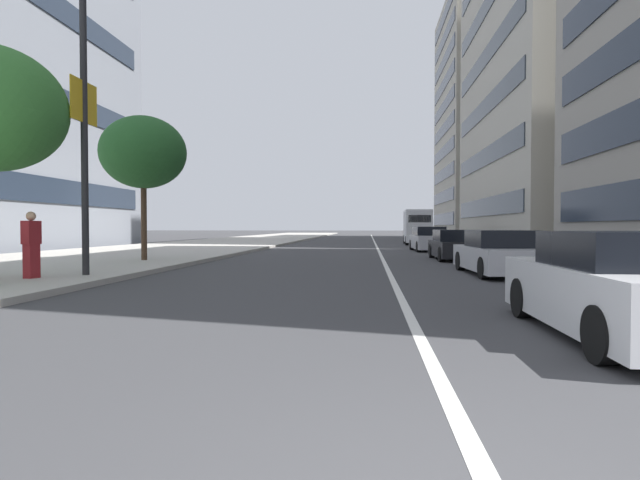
{
  "coord_description": "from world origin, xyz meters",
  "views": [
    {
      "loc": [
        -2.18,
        0.68,
        1.43
      ],
      "look_at": [
        13.93,
        2.17,
        1.02
      ],
      "focal_mm": 28.83,
      "sensor_mm": 36.0,
      "label": 1
    }
  ],
  "objects_px": {
    "car_lead_in_lane": "(455,246)",
    "delivery_van_ahead": "(417,226)",
    "street_lamp_with_banners": "(97,71)",
    "car_following_behind": "(500,254)",
    "car_approaching_light": "(429,239)",
    "car_far_down_avenue": "(624,288)",
    "pedestrian_on_plaza": "(31,245)",
    "street_tree_by_lamp_post": "(143,153)"
  },
  "relations": [
    {
      "from": "car_far_down_avenue",
      "to": "street_tree_by_lamp_post",
      "type": "bearing_deg",
      "value": 44.22
    },
    {
      "from": "street_tree_by_lamp_post",
      "to": "street_lamp_with_banners",
      "type": "bearing_deg",
      "value": -166.16
    },
    {
      "from": "car_following_behind",
      "to": "delivery_van_ahead",
      "type": "bearing_deg",
      "value": -2.08
    },
    {
      "from": "street_tree_by_lamp_post",
      "to": "pedestrian_on_plaza",
      "type": "distance_m",
      "value": 7.83
    },
    {
      "from": "car_approaching_light",
      "to": "pedestrian_on_plaza",
      "type": "distance_m",
      "value": 22.39
    },
    {
      "from": "car_approaching_light",
      "to": "pedestrian_on_plaza",
      "type": "xyz_separation_m",
      "value": [
        -18.89,
        12.02,
        0.3
      ]
    },
    {
      "from": "car_lead_in_lane",
      "to": "street_tree_by_lamp_post",
      "type": "bearing_deg",
      "value": 105.06
    },
    {
      "from": "street_lamp_with_banners",
      "to": "street_tree_by_lamp_post",
      "type": "height_order",
      "value": "street_lamp_with_banners"
    },
    {
      "from": "car_approaching_light",
      "to": "delivery_van_ahead",
      "type": "relative_size",
      "value": 0.76
    },
    {
      "from": "street_lamp_with_banners",
      "to": "pedestrian_on_plaza",
      "type": "bearing_deg",
      "value": 126.98
    },
    {
      "from": "car_far_down_avenue",
      "to": "car_approaching_light",
      "type": "relative_size",
      "value": 0.89
    },
    {
      "from": "car_following_behind",
      "to": "delivery_van_ahead",
      "type": "height_order",
      "value": "delivery_van_ahead"
    },
    {
      "from": "car_lead_in_lane",
      "to": "street_lamp_with_banners",
      "type": "height_order",
      "value": "street_lamp_with_banners"
    },
    {
      "from": "car_far_down_avenue",
      "to": "car_following_behind",
      "type": "xyz_separation_m",
      "value": [
        8.89,
        -0.66,
        -0.03
      ]
    },
    {
      "from": "car_approaching_light",
      "to": "car_following_behind",
      "type": "bearing_deg",
      "value": 179.18
    },
    {
      "from": "car_following_behind",
      "to": "car_lead_in_lane",
      "type": "height_order",
      "value": "car_following_behind"
    },
    {
      "from": "street_tree_by_lamp_post",
      "to": "delivery_van_ahead",
      "type": "bearing_deg",
      "value": -28.67
    },
    {
      "from": "delivery_van_ahead",
      "to": "car_approaching_light",
      "type": "bearing_deg",
      "value": 179.91
    },
    {
      "from": "car_far_down_avenue",
      "to": "pedestrian_on_plaza",
      "type": "xyz_separation_m",
      "value": [
        5.21,
        11.68,
        0.35
      ]
    },
    {
      "from": "car_far_down_avenue",
      "to": "delivery_van_ahead",
      "type": "bearing_deg",
      "value": -1.13
    },
    {
      "from": "car_lead_in_lane",
      "to": "delivery_van_ahead",
      "type": "xyz_separation_m",
      "value": [
        19.64,
        -0.23,
        0.85
      ]
    },
    {
      "from": "car_approaching_light",
      "to": "street_tree_by_lamp_post",
      "type": "relative_size",
      "value": 0.86
    },
    {
      "from": "car_following_behind",
      "to": "car_lead_in_lane",
      "type": "bearing_deg",
      "value": -0.73
    },
    {
      "from": "car_far_down_avenue",
      "to": "street_lamp_with_banners",
      "type": "bearing_deg",
      "value": 59.51
    },
    {
      "from": "car_following_behind",
      "to": "delivery_van_ahead",
      "type": "xyz_separation_m",
      "value": [
        26.62,
        -0.08,
        0.86
      ]
    },
    {
      "from": "delivery_van_ahead",
      "to": "pedestrian_on_plaza",
      "type": "distance_m",
      "value": 32.75
    },
    {
      "from": "pedestrian_on_plaza",
      "to": "car_lead_in_lane",
      "type": "bearing_deg",
      "value": 52.01
    },
    {
      "from": "delivery_van_ahead",
      "to": "street_lamp_with_banners",
      "type": "relative_size",
      "value": 0.68
    },
    {
      "from": "street_tree_by_lamp_post",
      "to": "car_lead_in_lane",
      "type": "bearing_deg",
      "value": -74.02
    },
    {
      "from": "car_lead_in_lane",
      "to": "delivery_van_ahead",
      "type": "height_order",
      "value": "delivery_van_ahead"
    },
    {
      "from": "street_lamp_with_banners",
      "to": "car_following_behind",
      "type": "bearing_deg",
      "value": -76.17
    },
    {
      "from": "car_lead_in_lane",
      "to": "street_lamp_with_banners",
      "type": "bearing_deg",
      "value": 130.65
    },
    {
      "from": "delivery_van_ahead",
      "to": "pedestrian_on_plaza",
      "type": "height_order",
      "value": "delivery_van_ahead"
    },
    {
      "from": "street_lamp_with_banners",
      "to": "street_tree_by_lamp_post",
      "type": "distance_m",
      "value": 6.45
    },
    {
      "from": "car_far_down_avenue",
      "to": "car_lead_in_lane",
      "type": "bearing_deg",
      "value": -1.81
    },
    {
      "from": "delivery_van_ahead",
      "to": "street_lamp_with_banners",
      "type": "distance_m",
      "value": 31.67
    },
    {
      "from": "car_approaching_light",
      "to": "car_far_down_avenue",
      "type": "bearing_deg",
      "value": 177.15
    },
    {
      "from": "car_approaching_light",
      "to": "car_lead_in_lane",
      "type": "bearing_deg",
      "value": 179.24
    },
    {
      "from": "street_tree_by_lamp_post",
      "to": "pedestrian_on_plaza",
      "type": "bearing_deg",
      "value": -177.92
    },
    {
      "from": "car_far_down_avenue",
      "to": "car_following_behind",
      "type": "relative_size",
      "value": 0.92
    },
    {
      "from": "car_far_down_avenue",
      "to": "street_lamp_with_banners",
      "type": "xyz_separation_m",
      "value": [
        6.16,
        10.42,
        4.92
      ]
    },
    {
      "from": "car_following_behind",
      "to": "street_lamp_with_banners",
      "type": "distance_m",
      "value": 12.45
    }
  ]
}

